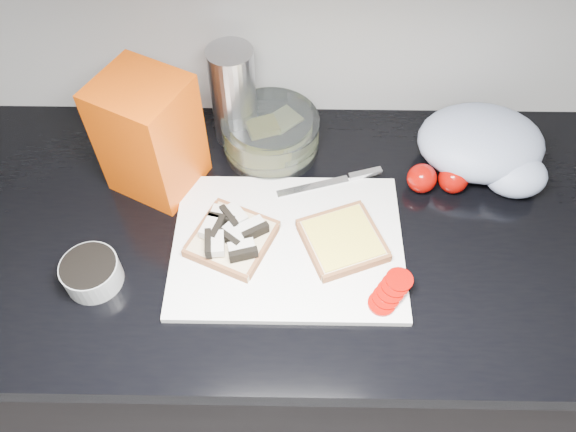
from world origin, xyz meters
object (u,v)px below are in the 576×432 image
object	(u,v)px
bread_bag	(150,136)
cutting_board	(288,245)
steel_canister	(234,96)
glass_bowl	(271,135)

from	to	relation	value
bread_bag	cutting_board	bearing A→B (deg)	-5.51
cutting_board	steel_canister	size ratio (longest dim) A/B	1.94
cutting_board	glass_bowl	size ratio (longest dim) A/B	2.12
cutting_board	bread_bag	world-z (taller)	bread_bag
steel_canister	glass_bowl	bearing A→B (deg)	-28.01
bread_bag	steel_canister	size ratio (longest dim) A/B	1.11
glass_bowl	bread_bag	world-z (taller)	bread_bag
cutting_board	steel_canister	xyz separation A→B (m)	(-0.11, 0.27, 0.10)
bread_bag	glass_bowl	bearing A→B (deg)	48.01
cutting_board	steel_canister	distance (m)	0.31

